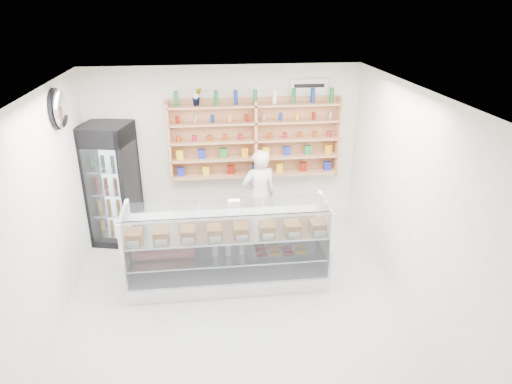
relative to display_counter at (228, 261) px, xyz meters
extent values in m
plane|color=#B6B6BB|center=(0.08, -0.67, -0.34)|extent=(5.00, 5.00, 0.00)
plane|color=white|center=(0.08, -0.67, 2.46)|extent=(5.00, 5.00, 0.00)
plane|color=white|center=(0.08, 1.83, 1.06)|extent=(4.50, 0.00, 4.50)
plane|color=white|center=(0.08, -3.17, 1.06)|extent=(4.50, 0.00, 4.50)
plane|color=white|center=(-2.17, -0.67, 1.06)|extent=(0.00, 5.00, 5.00)
plane|color=white|center=(2.33, -0.67, 1.06)|extent=(0.00, 5.00, 5.00)
cube|color=white|center=(0.00, -0.01, -0.22)|extent=(2.78, 0.79, 0.23)
cube|color=white|center=(0.00, 0.35, 0.18)|extent=(2.78, 0.05, 0.58)
cube|color=silver|center=(0.00, -0.01, 0.13)|extent=(2.67, 0.69, 0.02)
cube|color=silver|center=(0.00, -0.01, 0.48)|extent=(2.73, 0.72, 0.02)
cube|color=silver|center=(0.00, -0.39, 0.38)|extent=(2.73, 0.11, 0.97)
cube|color=silver|center=(0.00, -0.06, 0.87)|extent=(2.73, 0.55, 0.01)
imported|color=silver|center=(0.59, 1.21, 0.45)|extent=(0.64, 0.48, 1.57)
cube|color=black|center=(-1.77, 1.47, 0.66)|extent=(0.86, 0.85, 1.99)
cube|color=#2B053D|center=(-1.69, 1.16, 1.50)|extent=(0.69, 0.20, 0.28)
cube|color=silver|center=(-1.69, 1.14, 0.57)|extent=(0.59, 0.15, 1.57)
cube|color=tan|center=(-0.82, 1.67, 1.25)|extent=(0.04, 0.28, 1.33)
cube|color=tan|center=(0.58, 1.67, 1.25)|extent=(0.04, 0.28, 1.33)
cube|color=tan|center=(1.98, 1.67, 1.25)|extent=(0.04, 0.28, 1.33)
cube|color=tan|center=(0.58, 1.67, 0.66)|extent=(2.80, 0.28, 0.03)
cube|color=tan|center=(0.58, 1.67, 0.96)|extent=(2.80, 0.28, 0.03)
cube|color=tan|center=(0.58, 1.67, 1.26)|extent=(2.80, 0.28, 0.03)
cube|color=tan|center=(0.58, 1.67, 1.56)|extent=(2.80, 0.28, 0.03)
cube|color=tan|center=(0.58, 1.67, 1.84)|extent=(2.80, 0.28, 0.03)
imported|color=#1E6626|center=(-0.34, 1.67, 2.00)|extent=(0.18, 0.16, 0.28)
ellipsoid|color=silver|center=(-2.09, 0.53, 2.11)|extent=(0.15, 0.50, 0.50)
cube|color=white|center=(1.48, 1.80, 2.11)|extent=(0.62, 0.03, 0.20)
camera|label=1|loc=(-0.26, -5.55, 3.44)|focal=32.00mm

